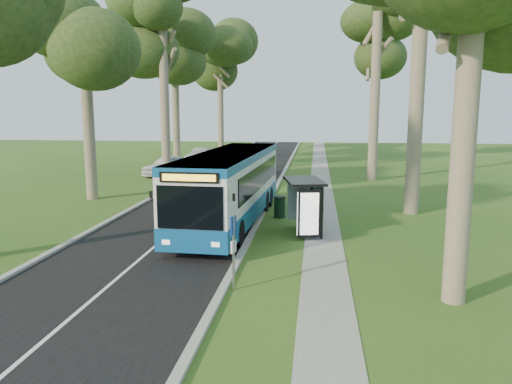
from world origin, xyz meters
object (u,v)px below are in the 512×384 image
bus (230,187)px  car_silver (201,155)px  bus_shelter (307,197)px  bus_stop_sign (233,243)px  car_white (168,165)px  litter_bin (280,207)px

bus → car_silver: 26.78m
car_silver → bus_shelter: bearing=-54.0°
bus_stop_sign → car_white: bus_stop_sign is taller
car_white → car_silver: size_ratio=1.11×
bus → car_white: 17.79m
bus_shelter → car_silver: size_ratio=0.68×
litter_bin → car_white: 17.53m
bus → bus_stop_sign: size_ratio=5.57×
bus → litter_bin: bus is taller
bus → car_white: (-7.79, 15.96, -0.91)m
litter_bin → car_silver: 26.00m
bus → bus_stop_sign: bearing=-76.7°
litter_bin → car_white: size_ratio=0.22×
bus_shelter → bus: bearing=142.2°
bus_shelter → car_white: size_ratio=0.62×
bus_shelter → car_silver: 29.59m
bus_stop_sign → litter_bin: 10.12m
bus_stop_sign → bus_shelter: bearing=90.5°
bus → car_silver: size_ratio=2.94×
bus → car_silver: bearing=108.9°
bus → bus_shelter: bearing=-23.3°
bus → car_silver: bus is taller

